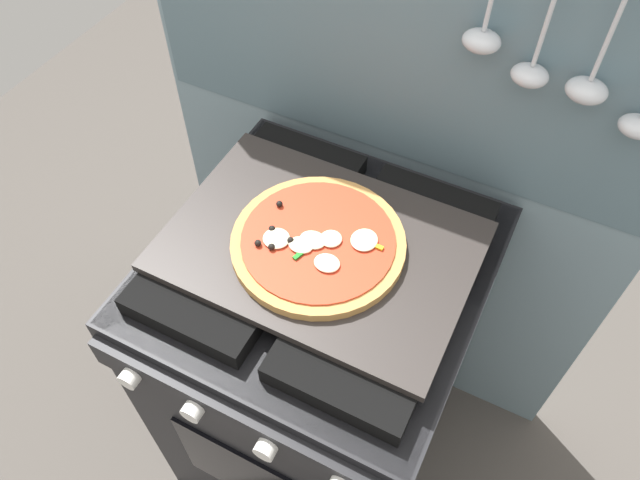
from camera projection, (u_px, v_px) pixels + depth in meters
ground_plane at (320, 433)px, 1.80m from camera, size 4.00×4.00×0.00m
kitchen_backsplash at (388, 174)px, 1.36m from camera, size 1.10×0.09×1.55m
stove at (320, 364)px, 1.44m from camera, size 0.60×0.64×0.90m
baking_tray at (320, 246)px, 1.08m from camera, size 0.54×0.38×0.02m
pizza_left at (318, 242)px, 1.06m from camera, size 0.31×0.31×0.03m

